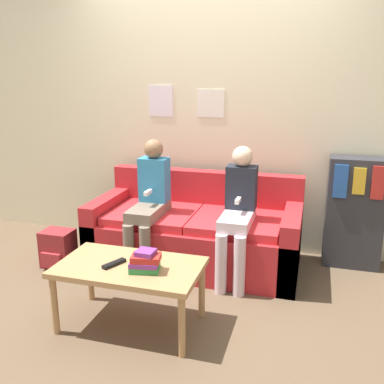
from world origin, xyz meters
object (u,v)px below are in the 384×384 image
coffee_table (130,272)px  tv_remote (114,264)px  person_right (238,208)px  bookshelf (354,212)px  couch (196,234)px  backpack (58,249)px  person_left (149,200)px

coffee_table → tv_remote: (-0.09, -0.03, 0.06)m
person_right → bookshelf: person_right is taller
couch → backpack: (-1.13, -0.40, -0.11)m
couch → bookshelf: (1.31, 0.34, 0.21)m
person_left → person_right: person_left is taller
tv_remote → bookshelf: bookshelf is taller
person_right → bookshelf: size_ratio=1.13×
person_left → tv_remote: 0.93m
person_right → backpack: person_right is taller
person_left → person_right: bearing=-0.2°
bookshelf → backpack: (-2.44, -0.74, -0.32)m
person_left → bookshelf: bearing=17.7°
couch → coffee_table: bearing=-98.0°
bookshelf → backpack: bookshelf is taller
person_left → person_right: (0.75, -0.00, -0.01)m
couch → person_right: size_ratio=1.65×
couch → person_left: (-0.36, -0.19, 0.34)m
person_left → backpack: 0.92m
couch → coffee_table: 1.08m
person_right → tv_remote: (-0.64, -0.90, -0.15)m
tv_remote → bookshelf: bearing=67.5°
person_left → tv_remote: bearing=-82.8°
coffee_table → person_right: 1.05m
bookshelf → backpack: size_ratio=2.96×
coffee_table → tv_remote: 0.11m
tv_remote → backpack: (-0.89, 0.70, -0.29)m
person_right → bookshelf: (0.91, 0.53, -0.12)m
person_left → backpack: (-0.78, -0.21, -0.45)m
coffee_table → person_right: size_ratio=0.87×
person_left → bookshelf: size_ratio=1.15×
tv_remote → couch: bearing=102.3°
coffee_table → bookshelf: 2.03m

